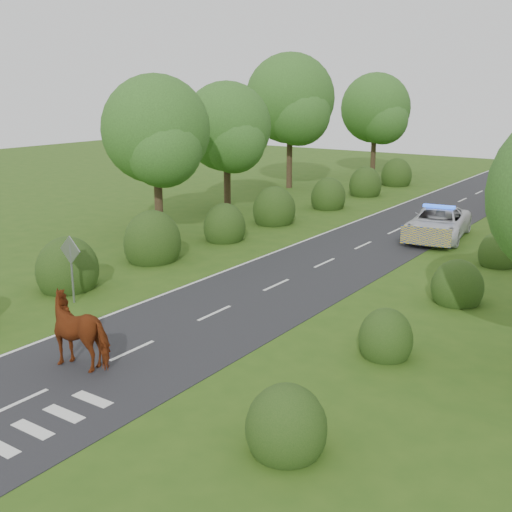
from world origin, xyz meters
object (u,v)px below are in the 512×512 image
Objects in this scene: cow at (83,335)px; pedestrian_purple at (499,199)px; police_van at (438,223)px; road_sign at (71,259)px; pedestrian_red at (509,203)px.

pedestrian_purple is (3.75, 30.12, -0.01)m from cow.
police_van is at bearing 158.04° from cow.
road_sign is 27.99m from pedestrian_purple.
cow is at bearing -36.89° from road_sign.
police_van reaches higher than pedestrian_purple.
cow reaches higher than pedestrian_purple.
pedestrian_purple is (-0.89, 1.23, 0.00)m from pedestrian_red.
pedestrian_purple is at bearing 72.84° from road_sign.
cow is at bearing 85.91° from pedestrian_purple.
pedestrian_red is at bearing 129.02° from pedestrian_purple.
pedestrian_purple reaches higher than pedestrian_red.
police_van is at bearing 88.29° from pedestrian_purple.
cow is 29.26m from pedestrian_red.
pedestrian_red is 1.00× the size of pedestrian_purple.
pedestrian_purple is (8.26, 26.74, -0.79)m from road_sign.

